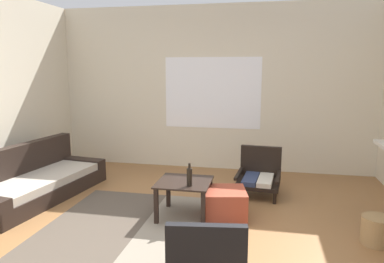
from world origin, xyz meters
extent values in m
plane|color=olive|center=(0.00, 0.00, 0.00)|extent=(7.80, 7.80, 0.00)
cube|color=beige|center=(0.00, 3.06, 1.35)|extent=(5.60, 0.12, 2.70)
cube|color=white|center=(0.00, 3.00, 1.28)|extent=(1.59, 0.01, 1.17)
cube|color=#4C4238|center=(-0.90, 0.49, 0.01)|extent=(1.02, 2.02, 0.01)
cube|color=gray|center=(0.13, 0.49, 0.01)|extent=(1.02, 2.02, 0.01)
cube|color=black|center=(-1.99, 1.10, 0.10)|extent=(1.02, 2.04, 0.20)
cube|color=#B2A899|center=(-1.96, 1.09, 0.25)|extent=(0.89, 1.85, 0.10)
cube|color=black|center=(-2.31, 1.14, 0.39)|extent=(0.41, 1.95, 0.58)
cube|color=black|center=(-1.87, 1.97, 0.16)|extent=(0.78, 0.28, 0.33)
cube|color=black|center=(0.00, 0.88, 0.42)|extent=(0.60, 0.58, 0.02)
cube|color=black|center=(-0.26, 1.13, 0.20)|extent=(0.04, 0.04, 0.41)
cube|color=black|center=(0.26, 1.13, 0.20)|extent=(0.04, 0.04, 0.41)
cube|color=black|center=(-0.26, 0.63, 0.20)|extent=(0.04, 0.04, 0.41)
cube|color=black|center=(0.26, 0.63, 0.20)|extent=(0.04, 0.04, 0.41)
cylinder|color=black|center=(1.02, 1.51, 0.07)|extent=(0.04, 0.04, 0.15)
cylinder|color=black|center=(0.55, 1.55, 0.07)|extent=(0.04, 0.04, 0.15)
cylinder|color=black|center=(1.07, 2.02, 0.07)|extent=(0.04, 0.04, 0.15)
cylinder|color=black|center=(0.60, 2.07, 0.07)|extent=(0.04, 0.04, 0.15)
cube|color=black|center=(0.81, 1.79, 0.17)|extent=(0.61, 0.65, 0.05)
cube|color=beige|center=(0.91, 1.76, 0.23)|extent=(0.23, 0.55, 0.06)
cube|color=#2D3856|center=(0.71, 1.77, 0.23)|extent=(0.23, 0.55, 0.06)
cube|color=black|center=(0.83, 2.05, 0.41)|extent=(0.56, 0.12, 0.42)
cube|color=black|center=(1.07, 1.76, 0.29)|extent=(0.10, 0.60, 0.04)
cube|color=black|center=(0.55, 1.81, 0.29)|extent=(0.10, 0.60, 0.04)
cylinder|color=black|center=(0.19, -0.18, 0.07)|extent=(0.04, 0.04, 0.15)
cylinder|color=black|center=(0.68, -0.11, 0.07)|extent=(0.04, 0.04, 0.15)
cube|color=silver|center=(0.36, -0.36, 0.23)|extent=(0.25, 0.48, 0.06)
cube|color=black|center=(0.56, -0.33, 0.23)|extent=(0.25, 0.48, 0.06)
cube|color=black|center=(0.50, -0.60, 0.40)|extent=(0.58, 0.15, 0.41)
cube|color=black|center=(0.20, -0.41, 0.29)|extent=(0.12, 0.52, 0.04)
cube|color=black|center=(0.73, -0.33, 0.29)|extent=(0.12, 0.52, 0.04)
cube|color=#993D28|center=(0.46, 0.96, 0.17)|extent=(0.55, 0.55, 0.33)
cylinder|color=black|center=(0.09, 0.74, 0.52)|extent=(0.06, 0.06, 0.19)
cylinder|color=black|center=(0.09, 0.74, 0.65)|extent=(0.03, 0.03, 0.06)
cylinder|color=#9E7A4C|center=(1.97, 0.63, 0.14)|extent=(0.29, 0.29, 0.28)
camera|label=1|loc=(0.87, -2.93, 1.69)|focal=33.74mm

